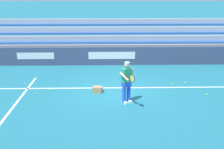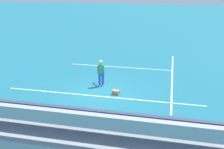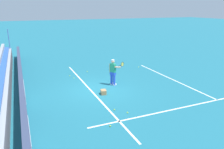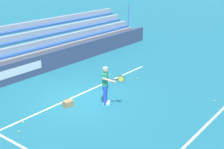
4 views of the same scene
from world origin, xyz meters
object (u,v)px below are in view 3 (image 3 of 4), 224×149
at_px(tennis_ball_on_baseline, 70,76).
at_px(tennis_ball_stray_back, 114,110).
at_px(tennis_ball_far_right, 74,78).
at_px(tennis_ball_near_player, 128,113).
at_px(tennis_ball_toward_net, 110,126).
at_px(ball_box_cardboard, 103,92).
at_px(tennis_ball_by_box, 87,72).
at_px(tennis_player, 113,72).
at_px(tennis_ball_far_left, 139,67).

bearing_deg(tennis_ball_on_baseline, tennis_ball_stray_back, 6.93).
bearing_deg(tennis_ball_far_right, tennis_ball_near_player, 9.75).
bearing_deg(tennis_ball_toward_net, tennis_ball_stray_back, 149.83).
relative_size(ball_box_cardboard, tennis_ball_far_right, 6.06).
relative_size(tennis_ball_on_baseline, tennis_ball_stray_back, 1.00).
bearing_deg(tennis_ball_by_box, tennis_player, 10.97).
distance_m(ball_box_cardboard, tennis_ball_by_box, 4.83).
distance_m(tennis_player, tennis_ball_stray_back, 3.80).
distance_m(tennis_ball_on_baseline, tennis_ball_near_player, 7.11).
bearing_deg(tennis_ball_by_box, tennis_ball_on_baseline, -70.10).
xyz_separation_m(tennis_ball_near_player, tennis_ball_far_right, (-6.34, -1.09, 0.00)).
bearing_deg(tennis_ball_toward_net, tennis_ball_far_right, 178.71).
bearing_deg(tennis_player, tennis_ball_toward_net, -24.88).
distance_m(tennis_ball_far_left, tennis_ball_on_baseline, 5.97).
relative_size(tennis_player, tennis_ball_near_player, 25.98).
height_order(tennis_ball_toward_net, tennis_ball_on_baseline, same).
distance_m(tennis_ball_toward_net, tennis_ball_far_left, 9.95).
bearing_deg(tennis_ball_stray_back, tennis_ball_on_baseline, -173.07).
bearing_deg(tennis_ball_near_player, tennis_ball_on_baseline, -169.93).
bearing_deg(tennis_ball_near_player, ball_box_cardboard, -175.93).
bearing_deg(tennis_player, tennis_ball_stray_back, -22.64).
relative_size(tennis_ball_toward_net, tennis_ball_far_right, 1.00).
bearing_deg(tennis_ball_by_box, tennis_ball_near_player, -2.04).
relative_size(tennis_player, tennis_ball_toward_net, 25.98).
height_order(tennis_ball_by_box, tennis_ball_far_right, same).
distance_m(tennis_ball_stray_back, tennis_ball_by_box, 7.04).
bearing_deg(tennis_ball_by_box, tennis_ball_far_right, -48.22).
xyz_separation_m(ball_box_cardboard, tennis_ball_near_player, (2.74, 0.19, -0.10)).
distance_m(tennis_player, tennis_ball_on_baseline, 3.85).
xyz_separation_m(tennis_ball_toward_net, tennis_ball_far_right, (-7.15, 0.16, 0.00)).
height_order(ball_box_cardboard, tennis_ball_far_right, ball_box_cardboard).
distance_m(tennis_ball_on_baseline, tennis_ball_far_right, 0.68).
distance_m(tennis_ball_near_player, tennis_ball_far_right, 6.43).
bearing_deg(tennis_ball_near_player, tennis_ball_toward_net, -57.08).
bearing_deg(tennis_ball_near_player, tennis_ball_by_box, 177.96).
relative_size(ball_box_cardboard, tennis_ball_by_box, 6.06).
distance_m(tennis_player, tennis_ball_far_left, 5.00).
xyz_separation_m(tennis_ball_near_player, tennis_ball_stray_back, (-0.55, -0.46, 0.00)).
relative_size(tennis_ball_toward_net, tennis_ball_far_left, 1.00).
xyz_separation_m(tennis_ball_far_left, tennis_ball_near_player, (7.15, -4.72, 0.00)).
relative_size(tennis_ball_near_player, tennis_ball_by_box, 1.00).
height_order(tennis_player, tennis_ball_far_right, tennis_player).
bearing_deg(tennis_ball_on_baseline, ball_box_cardboard, 13.83).
xyz_separation_m(tennis_player, tennis_ball_on_baseline, (-3.04, -2.21, -0.86)).
bearing_deg(tennis_ball_near_player, tennis_player, 166.32).
bearing_deg(tennis_ball_by_box, tennis_ball_far_left, 84.91).
distance_m(tennis_ball_far_left, tennis_ball_far_right, 5.87).
distance_m(tennis_ball_stray_back, tennis_ball_far_right, 5.82).
distance_m(tennis_ball_by_box, tennis_ball_far_right, 1.82).
bearing_deg(ball_box_cardboard, tennis_ball_by_box, 174.49).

